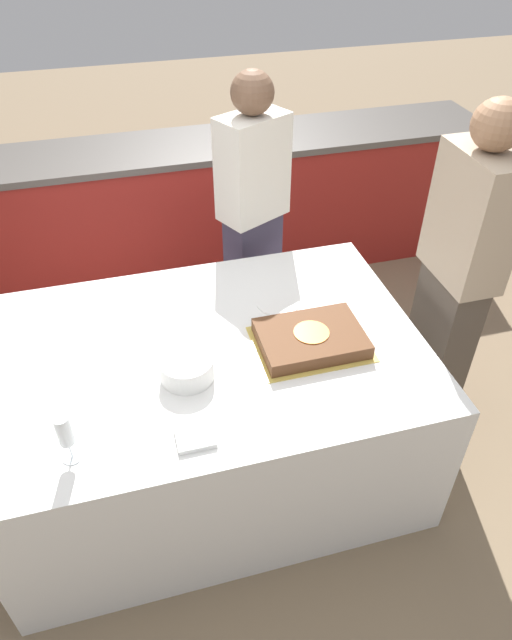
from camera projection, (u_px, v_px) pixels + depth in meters
name	position (u px, v px, depth m)	size (l,w,h in m)	color
ground_plane	(215.00, 461.00, 2.78)	(14.00, 14.00, 0.00)	#7A664C
back_counter	(159.00, 215.00, 3.74)	(4.40, 0.58, 0.92)	maroon
dining_table	(212.00, 409.00, 2.55)	(1.75, 1.20, 0.75)	white
cake	(311.00, 339.00, 2.30)	(0.46, 0.34, 0.07)	gold
plate_stack	(187.00, 368.00, 2.15)	(0.21, 0.21, 0.09)	white
wine_glass	(64.00, 432.00, 1.81)	(0.07, 0.07, 0.19)	white
side_plate_near_cake	(278.00, 302.00, 2.54)	(0.19, 0.19, 0.00)	white
utensil_pile	(195.00, 437.00, 1.94)	(0.13, 0.12, 0.02)	white
person_cutting_cake	(253.00, 221.00, 2.96)	(0.39, 0.33, 1.57)	#383347
person_seated_right	(455.00, 284.00, 2.46)	(0.20, 0.37, 1.65)	#4C4238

